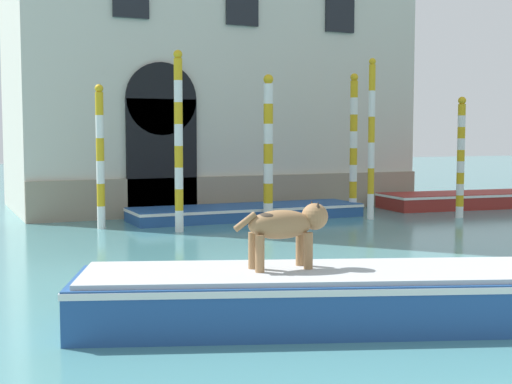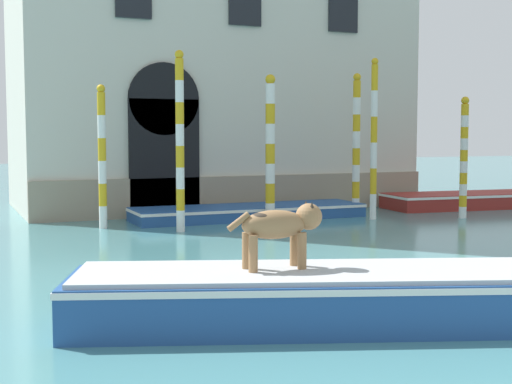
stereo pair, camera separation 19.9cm
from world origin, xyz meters
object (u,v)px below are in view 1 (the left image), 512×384
Objects in this scene: dog_on_deck at (287,225)px; mooring_pole_0 at (354,144)px; mooring_pole_2 at (461,157)px; mooring_pole_4 at (371,139)px; mooring_pole_5 at (268,148)px; boat_moored_far at (471,199)px; mooring_pole_1 at (179,141)px; mooring_pole_3 at (100,156)px; boat_moored_near_palazzo at (247,212)px; boat_foreground at (346,295)px.

mooring_pole_0 reaches higher than dog_on_deck.
mooring_pole_4 is (-2.61, 0.76, 0.53)m from mooring_pole_2.
mooring_pole_2 is 0.87× the size of mooring_pole_5.
boat_moored_far is 1.39× the size of mooring_pole_4.
dog_on_deck is at bearing -133.27° from boat_moored_far.
mooring_pole_1 is 1.11× the size of mooring_pole_5.
mooring_pole_1 reaches higher than mooring_pole_0.
mooring_pole_3 is 0.91× the size of mooring_pole_5.
mooring_pole_1 is at bearing -164.91° from boat_moored_far.
boat_moored_near_palazzo is 1.68× the size of mooring_pole_5.
mooring_pole_2 is at bearing 63.76° from boat_foreground.
boat_foreground is 12.85m from mooring_pole_0.
dog_on_deck reaches higher than boat_moored_far.
mooring_pole_3 reaches higher than boat_moored_near_palazzo.
dog_on_deck is 10.55m from mooring_pole_5.
mooring_pole_3 is (-7.72, -0.06, -0.28)m from mooring_pole_0.
mooring_pole_4 is at bearing 55.43° from dog_on_deck.
mooring_pole_1 is 5.89m from mooring_pole_4.
mooring_pole_1 reaches higher than boat_moored_far.
boat_moored_far is 3.61m from mooring_pole_2.
boat_moored_near_palazzo is 1.52× the size of mooring_pole_1.
boat_moored_far is (11.70, 10.94, -0.12)m from boat_foreground.
boat_moored_near_palazzo is (3.49, 11.10, -0.18)m from boat_foreground.
boat_foreground is 5.49× the size of dog_on_deck.
dog_on_deck is at bearing -128.97° from mooring_pole_4.
mooring_pole_0 is 1.21× the size of mooring_pole_2.
mooring_pole_5 reaches higher than mooring_pole_2.
mooring_pole_1 is 8.53m from mooring_pole_2.
boat_moored_near_palazzo is at bearing 97.96° from mooring_pole_5.
mooring_pole_5 is (0.16, -1.11, 1.86)m from boat_moored_near_palazzo.
mooring_pole_0 is 7.73m from mooring_pole_3.
mooring_pole_0 reaches higher than mooring_pole_5.
mooring_pole_2 is at bearing -39.28° from mooring_pole_0.
boat_moored_near_palazzo is 2.18m from mooring_pole_5.
boat_moored_near_palazzo is 1.94× the size of mooring_pole_2.
boat_foreground is 1.18m from dog_on_deck.
mooring_pole_0 reaches higher than boat_moored_near_palazzo.
boat_moored_near_palazzo is at bearing 34.60° from mooring_pole_1.
mooring_pole_3 is at bearing -173.34° from boat_moored_near_palazzo.
mooring_pole_0 is 3.31m from mooring_pole_5.
boat_foreground is 1.67× the size of mooring_pole_0.
mooring_pole_3 is (-0.19, 10.27, 0.60)m from dog_on_deck.
dog_on_deck is 9.04m from mooring_pole_1.
mooring_pole_2 is at bearing -3.55° from mooring_pole_1.
boat_moored_near_palazzo is 1.60× the size of mooring_pole_0.
mooring_pole_0 is 6.24m from mooring_pole_1.
mooring_pole_5 is at bearing -81.22° from boat_moored_near_palazzo.
boat_moored_far is (8.21, -0.15, 0.06)m from boat_moored_near_palazzo.
mooring_pole_4 is at bearing 75.40° from boat_foreground.
boat_foreground reaches higher than boat_moored_far.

